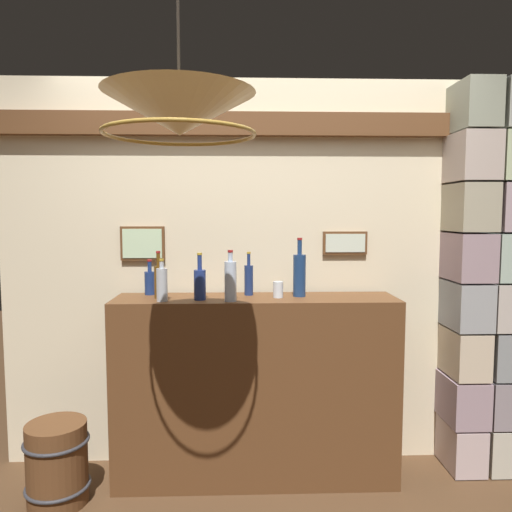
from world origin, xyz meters
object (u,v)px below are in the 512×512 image
liquor_bottle_mezcal (150,282)px  liquor_bottle_tequila (230,280)px  liquor_bottle_rye (249,279)px  liquor_bottle_amaro (299,274)px  liquor_bottle_rum (159,280)px  glass_tumbler_rocks (278,290)px  liquor_bottle_vodka (200,283)px  liquor_bottle_bourbon (162,284)px  pendant_lamp (179,116)px  wooden_barrel (57,463)px

liquor_bottle_mezcal → liquor_bottle_tequila: bearing=-26.3°
liquor_bottle_rye → liquor_bottle_amaro: bearing=-10.1°
liquor_bottle_rum → glass_tumbler_rocks: liquor_bottle_rum is taller
liquor_bottle_amaro → liquor_bottle_vodka: 0.59m
liquor_bottle_vodka → liquor_bottle_rye: liquor_bottle_vodka is taller
liquor_bottle_bourbon → liquor_bottle_rye: bearing=21.2°
liquor_bottle_rum → liquor_bottle_mezcal: (-0.08, 0.13, -0.03)m
liquor_bottle_amaro → pendant_lamp: size_ratio=0.58×
liquor_bottle_amaro → liquor_bottle_bourbon: size_ratio=1.46×
liquor_bottle_vodka → glass_tumbler_rocks: size_ratio=2.86×
glass_tumbler_rocks → liquor_bottle_rum: bearing=179.9°
liquor_bottle_bourbon → wooden_barrel: bearing=-168.2°
liquor_bottle_vodka → pendant_lamp: size_ratio=0.45×
liquor_bottle_amaro → glass_tumbler_rocks: liquor_bottle_amaro is taller
liquor_bottle_bourbon → wooden_barrel: (-0.57, -0.12, -0.98)m
liquor_bottle_rye → liquor_bottle_bourbon: size_ratio=1.10×
pendant_lamp → liquor_bottle_tequila: bearing=76.6°
liquor_bottle_mezcal → liquor_bottle_rye: size_ratio=0.82×
liquor_bottle_rye → liquor_bottle_mezcal: bearing=176.3°
liquor_bottle_mezcal → glass_tumbler_rocks: bearing=-9.6°
wooden_barrel → pendant_lamp: bearing=-40.2°
liquor_bottle_mezcal → pendant_lamp: bearing=-72.6°
liquor_bottle_rum → liquor_bottle_bourbon: liquor_bottle_rum is taller
liquor_bottle_tequila → glass_tumbler_rocks: liquor_bottle_tequila is taller
liquor_bottle_amaro → pendant_lamp: bearing=-122.8°
pendant_lamp → wooden_barrel: pendant_lamp is taller
liquor_bottle_tequila → liquor_bottle_vodka: size_ratio=1.07×
liquor_bottle_rye → glass_tumbler_rocks: bearing=-28.3°
liquor_bottle_rum → liquor_bottle_vodka: bearing=-13.9°
liquor_bottle_mezcal → liquor_bottle_amaro: bearing=-5.9°
liquor_bottle_amaro → pendant_lamp: (-0.59, -0.92, 0.74)m
liquor_bottle_mezcal → liquor_bottle_rum: bearing=-60.0°
liquor_bottle_rum → pendant_lamp: pendant_lamp is taller
liquor_bottle_bourbon → glass_tumbler_rocks: liquor_bottle_bourbon is taller
liquor_bottle_amaro → liquor_bottle_rum: bearing=-177.4°
liquor_bottle_vodka → glass_tumbler_rocks: bearing=7.5°
liquor_bottle_rye → liquor_bottle_rum: bearing=-170.2°
glass_tumbler_rocks → liquor_bottle_rye: bearing=151.7°
liquor_bottle_vodka → liquor_bottle_tequila: bearing=-17.1°
liquor_bottle_tequila → liquor_bottle_rye: liquor_bottle_tequila is taller
liquor_bottle_amaro → liquor_bottle_mezcal: bearing=174.1°
liquor_bottle_bourbon → glass_tumbler_rocks: size_ratio=2.54×
glass_tumbler_rocks → liquor_bottle_tequila: bearing=-157.7°
liquor_bottle_tequila → liquor_bottle_vodka: 0.19m
glass_tumbler_rocks → wooden_barrel: bearing=-170.0°
liquor_bottle_bourbon → pendant_lamp: 1.12m
liquor_bottle_rum → wooden_barrel: 1.15m
liquor_bottle_tequila → liquor_bottle_amaro: bearing=20.5°
liquor_bottle_rum → liquor_bottle_tequila: bearing=-15.3°
liquor_bottle_vodka → glass_tumbler_rocks: (0.45, 0.06, -0.05)m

